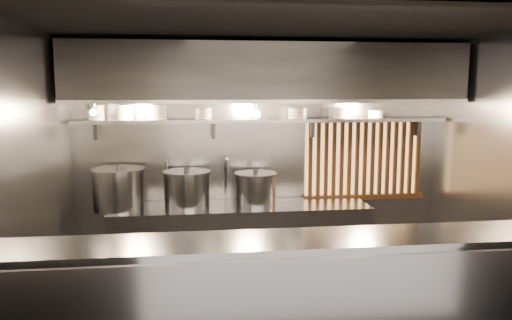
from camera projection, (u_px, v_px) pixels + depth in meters
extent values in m
plane|color=black|center=(282.00, 320.00, 4.90)|extent=(4.50, 4.50, 0.00)
plane|color=black|center=(285.00, 28.00, 4.50)|extent=(4.50, 4.50, 0.00)
plane|color=gray|center=(262.00, 158.00, 6.17)|extent=(4.50, 0.00, 4.50)
plane|color=gray|center=(34.00, 186.00, 4.42)|extent=(0.00, 3.00, 3.00)
plane|color=gray|center=(505.00, 175.00, 4.98)|extent=(0.00, 3.00, 3.00)
cube|color=#9D9DA2|center=(304.00, 309.00, 3.89)|extent=(4.50, 0.50, 1.10)
cube|color=#9D9DA2|center=(305.00, 240.00, 3.81)|extent=(4.50, 0.56, 0.03)
cube|color=#9D9DA2|center=(241.00, 242.00, 5.91)|extent=(3.00, 0.70, 0.90)
cube|color=#9D9DA2|center=(264.00, 120.00, 5.93)|extent=(4.40, 0.34, 0.04)
cube|color=#2D2D30|center=(267.00, 74.00, 5.63)|extent=(4.40, 0.80, 0.65)
cube|color=#9D9DA2|center=(272.00, 102.00, 5.28)|extent=(4.40, 0.03, 0.04)
cube|color=#FFC372|center=(364.00, 158.00, 6.32)|extent=(1.50, 0.02, 0.92)
cube|color=brown|center=(366.00, 120.00, 6.20)|extent=(1.56, 0.06, 0.06)
cube|color=brown|center=(364.00, 197.00, 6.34)|extent=(1.56, 0.06, 0.06)
cube|color=brown|center=(310.00, 160.00, 6.18)|extent=(0.04, 0.04, 0.92)
cube|color=brown|center=(318.00, 160.00, 6.19)|extent=(0.04, 0.04, 0.92)
cube|color=brown|center=(326.00, 160.00, 6.20)|extent=(0.04, 0.04, 0.92)
cube|color=brown|center=(334.00, 159.00, 6.22)|extent=(0.04, 0.04, 0.92)
cube|color=brown|center=(342.00, 159.00, 6.23)|extent=(0.04, 0.04, 0.92)
cube|color=brown|center=(349.00, 159.00, 6.24)|extent=(0.04, 0.04, 0.92)
cube|color=brown|center=(357.00, 159.00, 6.25)|extent=(0.04, 0.04, 0.92)
cube|color=brown|center=(365.00, 159.00, 6.27)|extent=(0.04, 0.04, 0.92)
cube|color=brown|center=(373.00, 159.00, 6.28)|extent=(0.04, 0.04, 0.92)
cube|color=brown|center=(380.00, 159.00, 6.29)|extent=(0.04, 0.04, 0.92)
cube|color=brown|center=(388.00, 158.00, 6.30)|extent=(0.04, 0.04, 0.92)
cube|color=brown|center=(395.00, 158.00, 6.32)|extent=(0.04, 0.04, 0.92)
cube|color=brown|center=(403.00, 158.00, 6.33)|extent=(0.04, 0.04, 0.92)
cube|color=brown|center=(410.00, 158.00, 6.34)|extent=(0.04, 0.04, 0.92)
cube|color=brown|center=(418.00, 158.00, 6.35)|extent=(0.04, 0.04, 0.92)
cylinder|color=silver|center=(168.00, 178.00, 6.01)|extent=(0.03, 0.03, 0.48)
sphere|color=silver|center=(167.00, 158.00, 5.98)|extent=(0.04, 0.04, 0.04)
cylinder|color=silver|center=(167.00, 160.00, 5.85)|extent=(0.03, 0.26, 0.03)
sphere|color=silver|center=(166.00, 161.00, 5.72)|extent=(0.04, 0.04, 0.04)
cylinder|color=silver|center=(166.00, 167.00, 5.73)|extent=(0.03, 0.03, 0.14)
cylinder|color=silver|center=(226.00, 177.00, 6.10)|extent=(0.03, 0.03, 0.48)
sphere|color=silver|center=(226.00, 157.00, 6.06)|extent=(0.04, 0.04, 0.04)
cylinder|color=silver|center=(226.00, 159.00, 5.94)|extent=(0.03, 0.26, 0.03)
sphere|color=silver|center=(227.00, 160.00, 5.81)|extent=(0.04, 0.04, 0.04)
cylinder|color=silver|center=(227.00, 166.00, 5.82)|extent=(0.03, 0.03, 0.14)
cone|color=#9D9DA2|center=(90.00, 107.00, 5.20)|extent=(0.25, 0.27, 0.20)
sphere|color=#FFE0B2|center=(93.00, 112.00, 5.20)|extent=(0.07, 0.07, 0.07)
cylinder|color=#2D2D30|center=(92.00, 99.00, 5.29)|extent=(0.02, 0.22, 0.02)
cylinder|color=#2D2D30|center=(257.00, 107.00, 5.77)|extent=(0.01, 0.01, 0.12)
sphere|color=#FFE0B2|center=(257.00, 114.00, 5.78)|extent=(0.09, 0.09, 0.09)
cylinder|color=#9D9DA2|center=(119.00, 190.00, 5.63)|extent=(0.61, 0.61, 0.44)
cylinder|color=#9D9DA2|center=(118.00, 169.00, 5.60)|extent=(0.65, 0.65, 0.03)
cylinder|color=#2D2D30|center=(118.00, 166.00, 5.59)|extent=(0.06, 0.06, 0.04)
cylinder|color=#9D9DA2|center=(187.00, 190.00, 5.78)|extent=(0.56, 0.56, 0.38)
cylinder|color=#9D9DA2|center=(187.00, 172.00, 5.75)|extent=(0.59, 0.59, 0.03)
cylinder|color=#2D2D30|center=(187.00, 169.00, 5.75)|extent=(0.06, 0.06, 0.04)
cylinder|color=#9D9DA2|center=(256.00, 190.00, 5.87)|extent=(0.51, 0.51, 0.35)
cylinder|color=#9D9DA2|center=(256.00, 174.00, 5.85)|extent=(0.54, 0.54, 0.03)
cylinder|color=#2D2D30|center=(256.00, 171.00, 5.84)|extent=(0.06, 0.06, 0.04)
cylinder|color=white|center=(96.00, 118.00, 5.68)|extent=(0.18, 0.18, 0.03)
cylinder|color=white|center=(96.00, 115.00, 5.68)|extent=(0.18, 0.18, 0.03)
cylinder|color=white|center=(96.00, 112.00, 5.67)|extent=(0.18, 0.18, 0.03)
cylinder|color=white|center=(96.00, 108.00, 5.67)|extent=(0.18, 0.18, 0.03)
cylinder|color=white|center=(96.00, 106.00, 5.66)|extent=(0.20, 0.20, 0.01)
cylinder|color=white|center=(125.00, 118.00, 5.72)|extent=(0.19, 0.19, 0.03)
cylinder|color=white|center=(125.00, 115.00, 5.72)|extent=(0.19, 0.19, 0.03)
cylinder|color=white|center=(125.00, 111.00, 5.71)|extent=(0.19, 0.19, 0.03)
cylinder|color=white|center=(125.00, 108.00, 5.71)|extent=(0.19, 0.19, 0.03)
cylinder|color=white|center=(125.00, 106.00, 5.70)|extent=(0.21, 0.21, 0.01)
cylinder|color=white|center=(158.00, 118.00, 5.77)|extent=(0.22, 0.22, 0.03)
cylinder|color=white|center=(158.00, 115.00, 5.76)|extent=(0.22, 0.22, 0.03)
cylinder|color=white|center=(157.00, 111.00, 5.76)|extent=(0.22, 0.22, 0.03)
cylinder|color=white|center=(157.00, 108.00, 5.75)|extent=(0.22, 0.22, 0.03)
cylinder|color=white|center=(157.00, 106.00, 5.75)|extent=(0.23, 0.23, 0.01)
cylinder|color=white|center=(203.00, 118.00, 5.83)|extent=(0.19, 0.19, 0.03)
cylinder|color=white|center=(203.00, 114.00, 5.83)|extent=(0.19, 0.19, 0.03)
cylinder|color=white|center=(203.00, 111.00, 5.82)|extent=(0.19, 0.19, 0.03)
cylinder|color=white|center=(203.00, 109.00, 5.82)|extent=(0.21, 0.21, 0.01)
cylinder|color=white|center=(297.00, 117.00, 5.97)|extent=(0.22, 0.22, 0.03)
cylinder|color=white|center=(297.00, 114.00, 5.97)|extent=(0.22, 0.22, 0.03)
cylinder|color=white|center=(297.00, 111.00, 5.96)|extent=(0.22, 0.22, 0.03)
cylinder|color=white|center=(297.00, 108.00, 5.96)|extent=(0.24, 0.24, 0.01)
cylinder|color=white|center=(339.00, 117.00, 6.03)|extent=(0.19, 0.19, 0.03)
cylinder|color=white|center=(339.00, 113.00, 6.03)|extent=(0.19, 0.19, 0.03)
cylinder|color=white|center=(339.00, 110.00, 6.02)|extent=(0.19, 0.19, 0.03)
cylinder|color=white|center=(339.00, 108.00, 6.02)|extent=(0.20, 0.20, 0.01)
cylinder|color=white|center=(376.00, 116.00, 6.09)|extent=(0.18, 0.18, 0.03)
cylinder|color=white|center=(376.00, 113.00, 6.09)|extent=(0.18, 0.18, 0.03)
cylinder|color=white|center=(376.00, 111.00, 6.08)|extent=(0.20, 0.20, 0.01)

